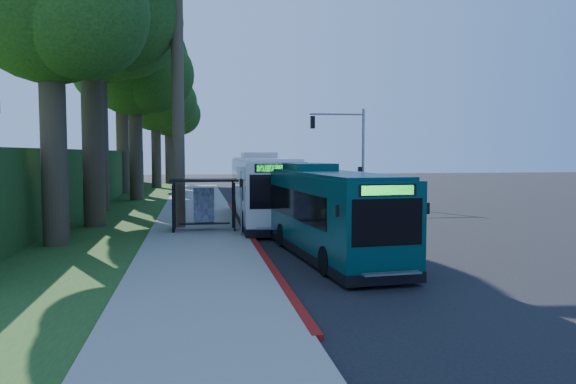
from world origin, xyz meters
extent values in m
plane|color=black|center=(0.00, 0.00, 0.00)|extent=(140.00, 140.00, 0.00)
cube|color=gray|center=(-7.30, 0.00, 0.06)|extent=(4.50, 70.00, 0.12)
cube|color=maroon|center=(-5.00, -4.00, 0.07)|extent=(0.25, 30.00, 0.13)
cube|color=#234719|center=(-13.00, 5.00, 0.03)|extent=(8.00, 70.00, 0.06)
cube|color=black|center=(-7.00, -3.00, 2.50)|extent=(3.20, 1.50, 0.10)
cube|color=black|center=(-8.45, -3.00, 1.20)|extent=(0.06, 1.30, 2.20)
cube|color=navy|center=(-7.00, -2.30, 1.25)|extent=(1.00, 0.12, 1.70)
cube|color=black|center=(-7.00, -3.10, 0.45)|extent=(2.40, 0.40, 0.06)
cube|color=black|center=(-8.40, -2.40, 1.20)|extent=(0.08, 0.08, 2.40)
cube|color=black|center=(-5.60, -2.40, 1.20)|extent=(0.08, 0.08, 2.40)
cube|color=black|center=(-8.40, -3.60, 1.20)|extent=(0.08, 0.08, 2.40)
cube|color=black|center=(-5.60, -3.60, 1.20)|extent=(0.08, 0.08, 2.40)
cylinder|color=gray|center=(-5.40, -5.00, 1.50)|extent=(0.06, 0.06, 3.00)
cube|color=white|center=(-5.40, -5.00, 2.90)|extent=(0.35, 0.04, 0.55)
cylinder|color=gray|center=(4.80, 10.00, 3.50)|extent=(0.20, 0.20, 7.00)
cylinder|color=gray|center=(2.80, 10.00, 6.60)|extent=(4.00, 0.14, 0.14)
cube|color=black|center=(1.00, 10.00, 6.00)|extent=(0.30, 0.30, 0.90)
cube|color=black|center=(4.55, 10.00, 2.60)|extent=(0.25, 0.25, 0.35)
cylinder|color=#4C3F2D|center=(-8.20, -1.50, 6.50)|extent=(0.60, 0.60, 13.00)
cylinder|color=#382B1E|center=(-12.50, 0.00, 5.25)|extent=(1.10, 1.10, 10.50)
sphere|color=#153A10|center=(-10.90, -1.20, 10.50)|extent=(5.60, 5.60, 5.60)
sphere|color=#153A10|center=(-13.90, 1.40, 10.80)|extent=(5.20, 5.20, 5.20)
cylinder|color=#382B1E|center=(-13.50, 8.00, 5.95)|extent=(1.18, 1.18, 11.90)
sphere|color=#153A10|center=(-13.50, 8.00, 13.26)|extent=(10.00, 10.00, 10.00)
sphere|color=#153A10|center=(-11.50, 6.50, 11.90)|extent=(7.00, 7.00, 7.00)
sphere|color=#153A10|center=(-15.25, 9.75, 12.24)|extent=(6.50, 6.50, 6.50)
cylinder|color=#382B1E|center=(-12.00, 16.00, 4.90)|extent=(1.06, 1.06, 9.80)
sphere|color=#153A10|center=(-12.00, 16.00, 10.92)|extent=(8.40, 8.40, 8.40)
sphere|color=#153A10|center=(-10.32, 14.74, 9.80)|extent=(5.88, 5.88, 5.88)
sphere|color=#153A10|center=(-13.47, 17.47, 10.08)|extent=(5.46, 5.46, 5.46)
cylinder|color=#382B1E|center=(-14.00, 24.00, 5.60)|extent=(1.14, 1.14, 11.20)
sphere|color=#153A10|center=(-14.00, 24.00, 12.48)|extent=(9.60, 9.60, 9.60)
sphere|color=#153A10|center=(-12.08, 22.56, 11.20)|extent=(6.72, 6.72, 6.72)
sphere|color=#153A10|center=(-15.68, 25.68, 11.52)|extent=(6.24, 6.24, 6.24)
cylinder|color=#382B1E|center=(-11.50, 32.00, 4.55)|extent=(1.02, 1.02, 9.10)
sphere|color=#153A10|center=(-11.50, 32.00, 10.14)|extent=(8.00, 8.00, 8.00)
sphere|color=#153A10|center=(-9.90, 30.80, 9.10)|extent=(5.60, 5.60, 5.60)
sphere|color=#153A10|center=(-12.90, 33.40, 9.36)|extent=(5.20, 5.20, 5.20)
cylinder|color=#382B1E|center=(-10.50, 40.00, 4.20)|extent=(0.98, 0.98, 8.40)
sphere|color=#153A10|center=(-10.50, 40.00, 9.36)|extent=(7.00, 7.00, 7.00)
sphere|color=#153A10|center=(-9.10, 38.95, 8.40)|extent=(4.90, 4.90, 4.90)
sphere|color=#153A10|center=(-11.72, 41.23, 8.64)|extent=(4.55, 4.55, 4.55)
cylinder|color=#382B1E|center=(-13.00, -6.00, 4.55)|extent=(1.02, 1.02, 9.10)
sphere|color=#153A10|center=(-11.56, -7.08, 9.10)|extent=(5.04, 5.04, 5.04)
sphere|color=#153A10|center=(-14.26, -4.74, 9.36)|extent=(4.68, 4.68, 4.68)
cube|color=silver|center=(-3.80, 0.43, 1.89)|extent=(2.95, 12.80, 3.03)
cube|color=black|center=(-3.80, 0.43, 0.32)|extent=(2.98, 12.87, 0.37)
cube|color=black|center=(-3.79, 0.96, 2.18)|extent=(2.96, 10.00, 1.17)
cube|color=black|center=(-3.92, -5.89, 2.13)|extent=(2.39, 0.17, 1.49)
cube|color=black|center=(-3.68, 6.76, 2.23)|extent=(2.17, 0.17, 1.06)
cube|color=#19E533|center=(-3.92, -5.90, 3.13)|extent=(1.76, 0.14, 0.30)
cube|color=silver|center=(-3.80, 0.43, 3.45)|extent=(2.72, 12.16, 0.13)
cube|color=silver|center=(-3.76, 2.56, 3.63)|extent=(1.95, 2.69, 0.37)
cylinder|color=black|center=(-5.10, -3.62, 0.53)|extent=(0.34, 1.07, 1.06)
cylinder|color=black|center=(-2.65, -3.67, 0.53)|extent=(0.34, 1.07, 1.06)
cylinder|color=black|center=(-4.94, 5.30, 0.53)|extent=(0.34, 1.07, 1.06)
cylinder|color=black|center=(-2.48, 5.26, 0.53)|extent=(0.34, 1.07, 1.06)
cube|color=#0A3737|center=(-2.67, -9.48, 1.67)|extent=(3.37, 11.44, 2.68)
cube|color=black|center=(-2.67, -9.48, 0.28)|extent=(3.40, 11.50, 0.33)
cube|color=black|center=(-2.71, -9.01, 1.93)|extent=(3.21, 8.98, 1.03)
cube|color=black|center=(-2.18, -15.05, 1.88)|extent=(2.11, 0.30, 1.32)
cube|color=black|center=(-3.16, -3.91, 1.97)|extent=(1.92, 0.28, 0.94)
cube|color=#19E533|center=(-2.18, -15.06, 2.77)|extent=(1.56, 0.23, 0.26)
cube|color=#0A3737|center=(-2.67, -9.48, 3.05)|extent=(3.13, 10.86, 0.11)
cube|color=#0A3737|center=(-2.83, -7.61, 3.21)|extent=(1.88, 2.49, 0.33)
cylinder|color=black|center=(-3.43, -13.17, 0.47)|extent=(0.36, 0.96, 0.94)
cylinder|color=black|center=(-1.27, -12.98, 0.47)|extent=(0.36, 0.96, 0.94)
cylinder|color=black|center=(-4.12, -5.31, 0.47)|extent=(0.36, 0.96, 0.94)
cylinder|color=black|center=(-1.96, -5.12, 0.47)|extent=(0.36, 0.96, 0.94)
imported|color=silver|center=(0.51, 6.64, 0.74)|extent=(2.47, 5.31, 1.47)
camera|label=1|loc=(-7.41, -29.83, 3.80)|focal=35.00mm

